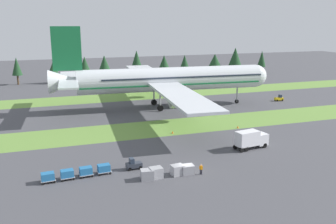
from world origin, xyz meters
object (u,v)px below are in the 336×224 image
Objects in this scene: uld_container_2 at (156,173)px; uld_container_0 at (147,175)px; taxiway_marker_0 at (173,132)px; cargo_dolly_second at (86,171)px; uld_container_3 at (188,169)px; catering_truck at (251,139)px; cargo_dolly_lead at (104,168)px; cargo_dolly_third at (67,174)px; taxiway_marker_1 at (238,127)px; uld_container_1 at (177,170)px; baggage_tug at (134,164)px; ground_crew_marshaller at (201,169)px; airliner at (165,79)px; pushback_tractor at (279,98)px; cargo_dolly_fourth at (48,177)px.

uld_container_0 is at bearing -172.36° from uld_container_2.
taxiway_marker_0 is (10.48, 21.67, -0.59)m from uld_container_2.
uld_container_3 is (15.70, -4.25, -0.17)m from cargo_dolly_second.
cargo_dolly_lead is at bearing -92.79° from catering_truck.
taxiway_marker_0 is at bearing 126.14° from cargo_dolly_second.
cargo_dolly_lead and cargo_dolly_third have the same top height.
taxiway_marker_1 is (20.85, 20.80, -0.46)m from uld_container_3.
cargo_dolly_lead is 1.15× the size of uld_container_1.
uld_container_0 is at bearing 60.05° from cargo_dolly_second.
cargo_dolly_lead reaches higher than uld_container_3.
baggage_tug reaches higher than cargo_dolly_lead.
ground_crew_marshaller is (-14.21, -8.40, -1.01)m from catering_truck.
uld_container_2 is (-21.52, -7.43, -1.08)m from catering_truck.
airliner reaches higher than pushback_tractor.
baggage_tug is 32.82m from taxiway_marker_1.
cargo_dolly_lead is 1.00× the size of cargo_dolly_second.
cargo_dolly_lead is 7.53m from uld_container_0.
baggage_tug is 4.99m from uld_container_0.
cargo_dolly_lead is at bearing -25.95° from airliner.
baggage_tug is 1.34× the size of uld_container_1.
taxiway_marker_0 is at bearing 138.78° from baggage_tug.
taxiway_marker_0 is (20.86, 17.52, -0.64)m from cargo_dolly_second.
airliner is at bearing 73.99° from uld_container_1.
baggage_tug is 1.17× the size of cargo_dolly_lead.
airliner is at bearing 110.21° from taxiway_marker_1.
taxiway_marker_1 is (-27.08, -22.61, -0.52)m from pushback_tractor.
ground_crew_marshaller is 2.92× the size of taxiway_marker_1.
uld_container_1 is 1.00× the size of uld_container_2.
uld_container_0 is at bearing 66.70° from cargo_dolly_third.
uld_container_0 is at bearing -17.31° from airliner.
cargo_dolly_fourth is at bearing 16.42° from ground_crew_marshaller.
airliner is 33.61× the size of cargo_dolly_fourth.
ground_crew_marshaller is at bearing 138.25° from pushback_tractor.
taxiway_marker_1 is at bearing 110.48° from cargo_dolly_second.
uld_container_1 is at bearing 75.51° from cargo_dolly_fourth.
airliner is at bearing 75.98° from uld_container_3.
airliner is at bearing 69.91° from uld_container_2.
uld_container_2 reaches higher than cargo_dolly_lead.
cargo_dolly_lead is 8.66m from uld_container_2.
uld_container_3 is at bearing -9.72° from airliner.
cargo_dolly_second is at bearing -90.00° from cargo_dolly_lead.
uld_container_0 reaches higher than taxiway_marker_1.
baggage_tug reaches higher than uld_container_2.
airliner reaches higher than uld_container_0.
uld_container_2 is (1.48, 0.20, 0.04)m from uld_container_0.
catering_truck reaches higher than uld_container_2.
taxiway_marker_1 is (26.17, 20.70, -0.57)m from uld_container_2.
uld_container_3 is at bearing 4.17° from ground_crew_marshaller.
taxiway_marker_1 is at bearing 112.03° from cargo_dolly_lead.
uld_container_2 is 1.00× the size of uld_container_3.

